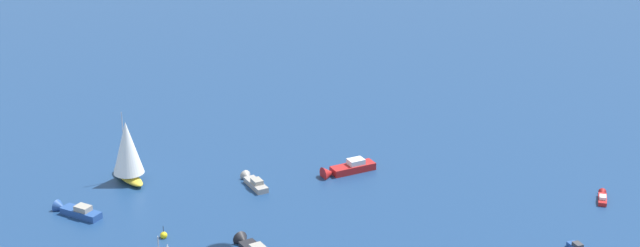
{
  "coord_description": "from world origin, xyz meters",
  "views": [
    {
      "loc": [
        -111.92,
        40.54,
        68.34
      ],
      "look_at": [
        -0.17,
        0.77,
        21.76
      ],
      "focal_mm": 54.15,
      "sensor_mm": 36.0,
      "label": 1
    }
  ],
  "objects_px": {
    "motorboat_trailing": "(75,211)",
    "sailboat_outer_ring_a": "(127,151)",
    "motorboat_mid_cluster": "(253,182)",
    "marker_buoy": "(164,235)",
    "motorboat_ahead": "(602,197)",
    "motorboat_outer_ring_c": "(346,169)"
  },
  "relations": [
    {
      "from": "motorboat_outer_ring_c",
      "to": "motorboat_mid_cluster",
      "type": "bearing_deg",
      "value": 88.07
    },
    {
      "from": "motorboat_mid_cluster",
      "to": "marker_buoy",
      "type": "height_order",
      "value": "marker_buoy"
    },
    {
      "from": "motorboat_trailing",
      "to": "motorboat_ahead",
      "type": "height_order",
      "value": "motorboat_trailing"
    },
    {
      "from": "motorboat_outer_ring_c",
      "to": "marker_buoy",
      "type": "bearing_deg",
      "value": 110.49
    },
    {
      "from": "motorboat_trailing",
      "to": "sailboat_outer_ring_a",
      "type": "xyz_separation_m",
      "value": [
        9.69,
        -9.98,
        4.84
      ]
    },
    {
      "from": "motorboat_trailing",
      "to": "motorboat_ahead",
      "type": "xyz_separation_m",
      "value": [
        -23.09,
        -80.82,
        -0.26
      ]
    },
    {
      "from": "motorboat_ahead",
      "to": "motorboat_mid_cluster",
      "type": "bearing_deg",
      "value": 64.92
    },
    {
      "from": "motorboat_trailing",
      "to": "marker_buoy",
      "type": "xyz_separation_m",
      "value": [
        -12.18,
        -11.54,
        -0.27
      ]
    },
    {
      "from": "motorboat_trailing",
      "to": "sailboat_outer_ring_a",
      "type": "distance_m",
      "value": 14.73
    },
    {
      "from": "motorboat_mid_cluster",
      "to": "marker_buoy",
      "type": "xyz_separation_m",
      "value": [
        -13.25,
        17.65,
        -0.18
      ]
    },
    {
      "from": "motorboat_ahead",
      "to": "motorboat_mid_cluster",
      "type": "distance_m",
      "value": 57.0
    },
    {
      "from": "motorboat_ahead",
      "to": "sailboat_outer_ring_a",
      "type": "xyz_separation_m",
      "value": [
        32.78,
        70.83,
        5.1
      ]
    },
    {
      "from": "motorboat_trailing",
      "to": "motorboat_mid_cluster",
      "type": "xyz_separation_m",
      "value": [
        1.07,
        -29.19,
        -0.09
      ]
    },
    {
      "from": "motorboat_outer_ring_c",
      "to": "motorboat_ahead",
      "type": "bearing_deg",
      "value": -123.77
    },
    {
      "from": "motorboat_trailing",
      "to": "motorboat_ahead",
      "type": "relative_size",
      "value": 1.59
    },
    {
      "from": "motorboat_trailing",
      "to": "marker_buoy",
      "type": "height_order",
      "value": "marker_buoy"
    },
    {
      "from": "motorboat_mid_cluster",
      "to": "sailboat_outer_ring_a",
      "type": "relative_size",
      "value": 0.62
    },
    {
      "from": "motorboat_trailing",
      "to": "motorboat_outer_ring_c",
      "type": "xyz_separation_m",
      "value": [
        0.52,
        -45.51,
        0.1
      ]
    },
    {
      "from": "motorboat_outer_ring_c",
      "to": "marker_buoy",
      "type": "height_order",
      "value": "motorboat_outer_ring_c"
    },
    {
      "from": "motorboat_mid_cluster",
      "to": "marker_buoy",
      "type": "relative_size",
      "value": 3.58
    },
    {
      "from": "sailboat_outer_ring_a",
      "to": "motorboat_outer_ring_c",
      "type": "bearing_deg",
      "value": -104.48
    },
    {
      "from": "motorboat_mid_cluster",
      "to": "motorboat_ahead",
      "type": "bearing_deg",
      "value": -115.08
    }
  ]
}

